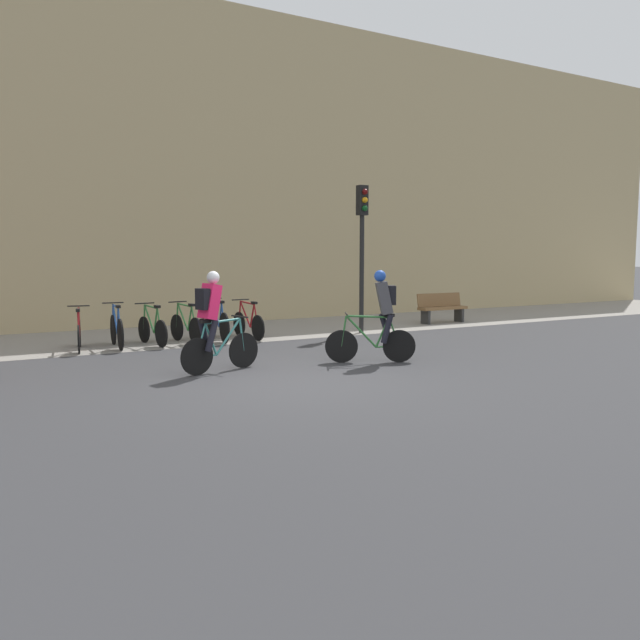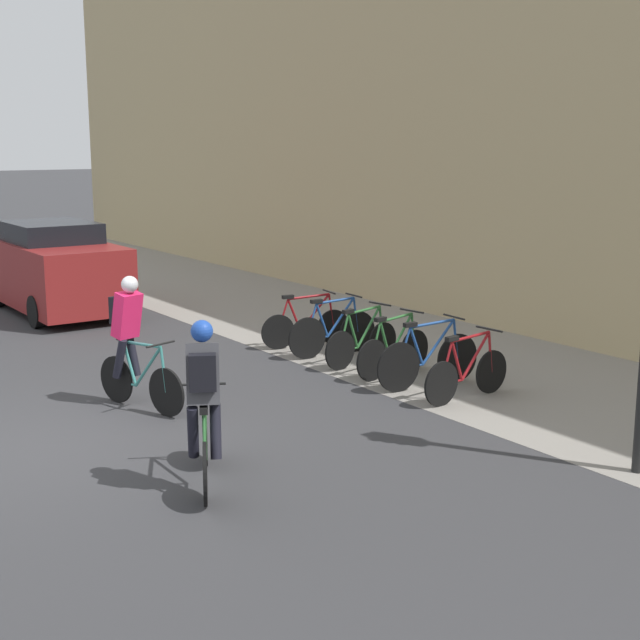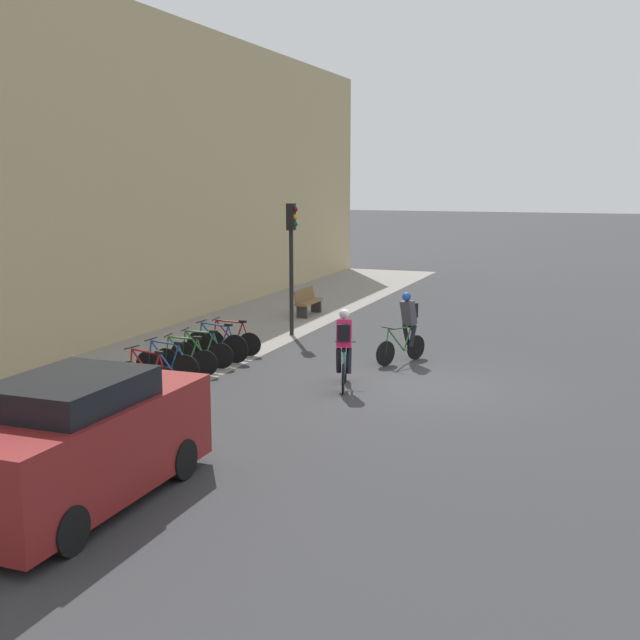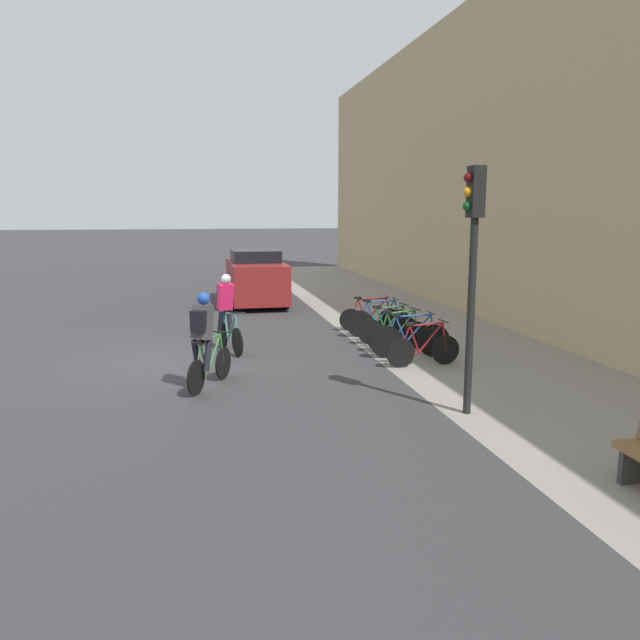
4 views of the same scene
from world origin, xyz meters
The scene contains 13 objects.
ground centered at (0.00, 0.00, 0.00)m, with size 200.00×200.00×0.00m, color #333335.
kerb_strip centered at (0.00, 6.75, 0.00)m, with size 44.00×4.50×0.01m, color gray.
building_facade centered at (0.00, 9.30, 4.68)m, with size 44.00×0.60×9.36m, color tan.
cyclist_pink centered at (-0.87, 1.42, 0.95)m, with size 1.58×0.61×1.76m.
cyclist_grey centered at (2.24, 0.86, 0.95)m, with size 1.53×0.84×1.75m.
parked_bike_0 centered at (-2.50, 5.29, 0.38)m, with size 0.46×1.63×0.93m.
parked_bike_1 centered at (-1.72, 5.29, 0.41)m, with size 0.46×1.67×0.98m.
parked_bike_2 centered at (-0.93, 5.29, 0.38)m, with size 0.46×1.57×0.94m.
parked_bike_3 centered at (-0.15, 5.29, 0.39)m, with size 0.46×1.58×0.95m.
parked_bike_4 centered at (0.63, 5.29, 0.42)m, with size 0.46×1.77×0.99m.
parked_bike_5 centered at (1.41, 5.29, 0.38)m, with size 0.46×1.62×0.94m.
traffic_light_pole centered at (4.43, 4.86, 2.63)m, with size 0.26×0.30×3.81m.
bench centered at (7.87, 5.72, 0.47)m, with size 1.62×0.44×0.89m.
Camera 1 is at (-4.49, -8.76, 2.03)m, focal length 35.00 mm.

